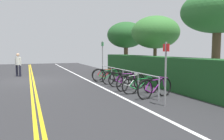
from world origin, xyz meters
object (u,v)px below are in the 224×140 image
(bike_rack, at_px, (123,74))
(bicycle_6, at_px, (155,88))
(bicycle_1, at_px, (108,76))
(tree_far_right, at_px, (218,12))
(bicycle_5, at_px, (141,85))
(tree_mid, at_px, (155,33))
(bicycle_0, at_px, (106,74))
(tree_near_left, at_px, (126,35))
(pedestrian, at_px, (18,63))
(sign_post_far, at_px, (166,67))
(sign_post_near, at_px, (102,56))
(bicycle_4, at_px, (131,82))
(bicycle_2, at_px, (118,78))

(bike_rack, relative_size, bicycle_6, 3.63)
(bicycle_1, bearing_deg, tree_far_right, 40.37)
(bicycle_5, relative_size, tree_mid, 0.43)
(bicycle_6, xyz_separation_m, tree_far_right, (-0.32, 3.27, 3.06))
(bicycle_0, bearing_deg, bicycle_5, -0.59)
(tree_near_left, bearing_deg, tree_far_right, 3.79)
(bike_rack, relative_size, pedestrian, 4.04)
(tree_mid, bearing_deg, bicycle_0, -106.76)
(bike_rack, xyz_separation_m, tree_mid, (-1.78, 2.90, 2.21))
(bike_rack, bearing_deg, pedestrian, -142.85)
(bicycle_0, bearing_deg, tree_far_right, 33.88)
(pedestrian, distance_m, tree_near_left, 8.11)
(bike_rack, height_order, tree_mid, tree_mid)
(pedestrian, bearing_deg, tree_mid, 58.79)
(pedestrian, bearing_deg, bicycle_0, 52.05)
(bicycle_0, relative_size, sign_post_far, 0.87)
(tree_mid, bearing_deg, bicycle_5, -38.90)
(sign_post_near, bearing_deg, bicycle_6, -0.17)
(sign_post_far, xyz_separation_m, tree_far_right, (-1.54, 3.66, 2.19))
(bicycle_5, xyz_separation_m, sign_post_near, (-5.46, 0.16, 1.08))
(bicycle_1, xyz_separation_m, sign_post_near, (-1.86, 0.29, 1.05))
(bicycle_4, height_order, tree_mid, tree_mid)
(bicycle_5, distance_m, bicycle_6, 0.90)
(bicycle_5, bearing_deg, bike_rack, 179.91)
(bicycle_1, height_order, tree_mid, tree_mid)
(sign_post_far, bearing_deg, tree_mid, 151.10)
(bicycle_4, height_order, tree_far_right, tree_far_right)
(pedestrian, xyz_separation_m, sign_post_far, (10.46, 4.71, 0.34))
(sign_post_near, distance_m, tree_near_left, 3.87)
(bike_rack, xyz_separation_m, bicycle_2, (-0.94, 0.13, -0.31))
(bike_rack, xyz_separation_m, tree_near_left, (-5.96, 2.86, 2.31))
(bicycle_5, xyz_separation_m, tree_far_right, (0.56, 3.42, 3.10))
(bicycle_6, distance_m, tree_mid, 5.82)
(sign_post_far, bearing_deg, bicycle_6, 162.38)
(tree_far_right, bearing_deg, tree_near_left, -176.21)
(bike_rack, bearing_deg, tree_far_right, 55.16)
(bicycle_6, bearing_deg, bicycle_0, -178.97)
(sign_post_far, bearing_deg, tree_near_left, 162.52)
(tree_far_right, bearing_deg, bike_rack, -124.84)
(bicycle_1, bearing_deg, sign_post_near, 171.27)
(sign_post_near, distance_m, sign_post_far, 7.58)
(bicycle_0, xyz_separation_m, sign_post_near, (-1.01, 0.12, 1.07))
(bicycle_4, relative_size, sign_post_near, 0.73)
(bicycle_4, xyz_separation_m, sign_post_far, (2.99, -0.24, 0.89))
(bicycle_4, distance_m, tree_near_left, 7.89)
(tree_near_left, bearing_deg, bicycle_4, -22.63)
(sign_post_near, distance_m, tree_far_right, 7.14)
(bike_rack, bearing_deg, bicycle_2, 171.97)
(bicycle_4, relative_size, tree_mid, 0.45)
(bicycle_6, xyz_separation_m, tree_mid, (-4.48, 2.76, 2.49))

